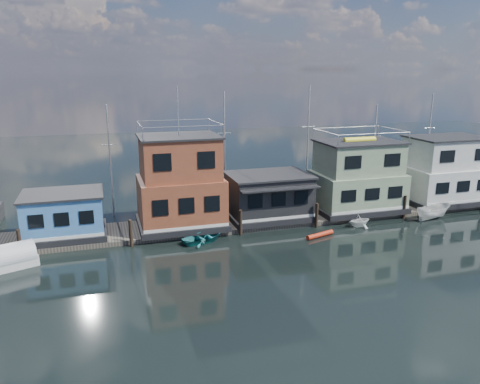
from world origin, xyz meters
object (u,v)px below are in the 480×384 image
object	(u,v)px
houseboat_green	(357,177)
motorboat	(433,212)
houseboat_blue	(64,215)
dinghy_teal	(203,238)
houseboat_red	(180,184)
houseboat_dark	(269,196)
dinghy_white	(359,220)
red_kayak	(320,235)
tarp_runabout	(1,260)
houseboat_white	(445,171)

from	to	relation	value
houseboat_green	motorboat	world-z (taller)	houseboat_green
houseboat_blue	dinghy_teal	bearing A→B (deg)	-17.90
houseboat_red	houseboat_dark	bearing A→B (deg)	-0.14
dinghy_white	dinghy_teal	bearing A→B (deg)	82.53
houseboat_red	red_kayak	world-z (taller)	houseboat_red
dinghy_teal	houseboat_dark	bearing A→B (deg)	-81.30
tarp_runabout	motorboat	bearing A→B (deg)	-19.62
tarp_runabout	dinghy_teal	distance (m)	14.69
houseboat_green	dinghy_white	xyz separation A→B (m)	(-1.76, -3.72, -2.97)
dinghy_teal	motorboat	bearing A→B (deg)	-109.02
red_kayak	dinghy_teal	size ratio (longest dim) A/B	0.78
houseboat_blue	houseboat_green	bearing A→B (deg)	0.00
dinghy_white	motorboat	distance (m)	7.59
houseboat_blue	red_kayak	distance (m)	20.95
houseboat_dark	houseboat_blue	bearing A→B (deg)	179.94
houseboat_red	houseboat_dark	xyz separation A→B (m)	(8.00, -0.02, -1.69)
tarp_runabout	dinghy_teal	size ratio (longest dim) A/B	1.42
houseboat_white	dinghy_teal	distance (m)	26.28
houseboat_red	dinghy_teal	xyz separation A→B (m)	(1.14, -3.44, -3.74)
houseboat_red	motorboat	world-z (taller)	houseboat_red
dinghy_teal	tarp_runabout	bearing A→B (deg)	77.15
houseboat_dark	dinghy_teal	xyz separation A→B (m)	(-6.86, -3.42, -2.05)
houseboat_dark	houseboat_red	bearing A→B (deg)	179.86
houseboat_dark	dinghy_teal	distance (m)	7.94
houseboat_red	houseboat_dark	distance (m)	8.18
houseboat_dark	tarp_runabout	size ratio (longest dim) A/B	1.49
houseboat_white	houseboat_red	bearing A→B (deg)	-180.00
houseboat_dark	dinghy_white	size ratio (longest dim) A/B	3.36
tarp_runabout	dinghy_teal	world-z (taller)	tarp_runabout
houseboat_blue	red_kayak	xyz separation A→B (m)	(20.21, -5.15, -2.01)
houseboat_blue	motorboat	xyz separation A→B (m)	(32.32, -3.91, -1.48)
dinghy_teal	motorboat	world-z (taller)	motorboat
dinghy_teal	dinghy_white	bearing A→B (deg)	-108.91
houseboat_green	houseboat_white	world-z (taller)	houseboat_green
houseboat_blue	dinghy_white	world-z (taller)	houseboat_blue
tarp_runabout	motorboat	world-z (taller)	tarp_runabout
houseboat_blue	houseboat_red	distance (m)	9.69
houseboat_green	houseboat_white	bearing A→B (deg)	-0.00
houseboat_white	motorboat	bearing A→B (deg)	-136.87
motorboat	dinghy_white	bearing A→B (deg)	82.14
houseboat_blue	houseboat_white	distance (m)	36.52
houseboat_green	motorboat	size ratio (longest dim) A/B	2.24
houseboat_dark	houseboat_white	xyz separation A→B (m)	(19.00, 0.02, 1.12)
houseboat_blue	red_kayak	world-z (taller)	houseboat_blue
houseboat_red	motorboat	distance (m)	23.40
tarp_runabout	houseboat_blue	bearing A→B (deg)	28.70
tarp_runabout	red_kayak	size ratio (longest dim) A/B	1.82
houseboat_white	motorboat	size ratio (longest dim) A/B	2.24
houseboat_red	motorboat	bearing A→B (deg)	-9.73
houseboat_blue	dinghy_white	distance (m)	25.07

